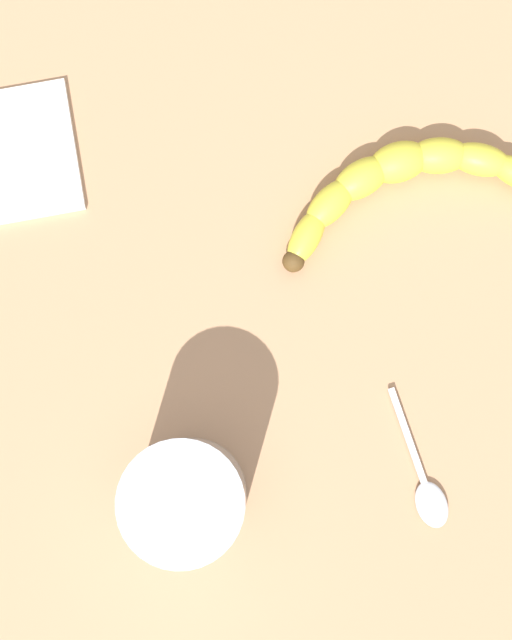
# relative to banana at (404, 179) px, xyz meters

# --- Properties ---
(wooden_tabletop) EXTENTS (1.20, 1.20, 0.03)m
(wooden_tabletop) POSITION_rel_banana_xyz_m (0.15, 0.09, -0.03)
(wooden_tabletop) COLOR tan
(wooden_tabletop) RESTS_ON ground
(banana) EXTENTS (0.23, 0.10, 0.03)m
(banana) POSITION_rel_banana_xyz_m (0.00, 0.00, 0.00)
(banana) COLOR yellow
(banana) RESTS_ON wooden_tabletop
(smoothie_glass) EXTENTS (0.09, 0.09, 0.10)m
(smoothie_glass) POSITION_rel_banana_xyz_m (0.20, 0.22, 0.03)
(smoothie_glass) COLOR silver
(smoothie_glass) RESTS_ON wooden_tabletop
(teaspoon) EXTENTS (0.03, 0.11, 0.01)m
(teaspoon) POSITION_rel_banana_xyz_m (0.02, 0.25, -0.01)
(teaspoon) COLOR silver
(teaspoon) RESTS_ON wooden_tabletop
(folded_napkin) EXTENTS (0.12, 0.12, 0.01)m
(folded_napkin) POSITION_rel_banana_xyz_m (0.32, -0.07, -0.01)
(folded_napkin) COLOR white
(folded_napkin) RESTS_ON wooden_tabletop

